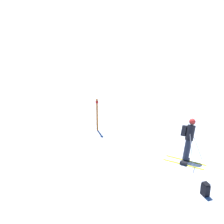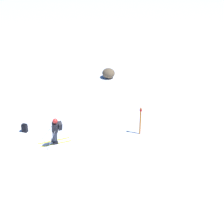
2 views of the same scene
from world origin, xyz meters
The scene contains 5 objects.
ground_plane centered at (0.00, 0.00, 0.00)m, with size 300.00×300.00×0.00m, color white.
skier centered at (-0.47, 0.09, 0.99)m, with size 1.36×1.80×1.80m.
spare_backpack centered at (-2.41, -1.59, 0.24)m, with size 0.34×0.37×0.50m.
exposed_boulder_0 centered at (-10.20, 5.12, 0.40)m, with size 1.24×1.05×0.81m, color brown.
trail_marker centered at (-0.68, 4.81, 0.91)m, with size 0.13×0.13×1.64m.
Camera 2 is at (14.00, -0.29, 9.00)m, focal length 50.00 mm.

